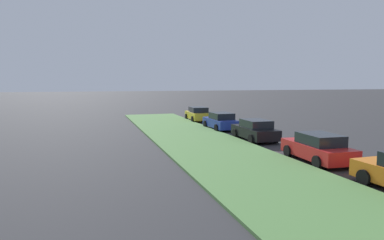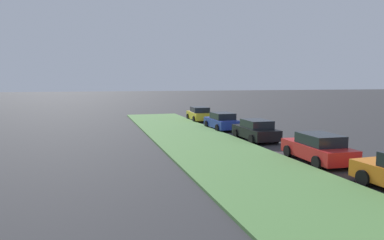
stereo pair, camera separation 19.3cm
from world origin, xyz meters
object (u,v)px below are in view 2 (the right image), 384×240
at_px(parked_car_blue, 222,121).
at_px(parked_car_yellow, 199,114).
at_px(parked_car_black, 256,130).
at_px(parked_car_red, 318,148).

height_order(parked_car_blue, parked_car_yellow, same).
bearing_deg(parked_car_blue, parked_car_black, -177.79).
bearing_deg(parked_car_blue, parked_car_yellow, -1.41).
height_order(parked_car_red, parked_car_black, same).
height_order(parked_car_red, parked_car_yellow, same).
relative_size(parked_car_red, parked_car_blue, 1.02).
bearing_deg(parked_car_black, parked_car_yellow, 1.76).
bearing_deg(parked_car_black, parked_car_blue, 3.72).
distance_m(parked_car_red, parked_car_black, 6.75).
bearing_deg(parked_car_red, parked_car_black, 3.75).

